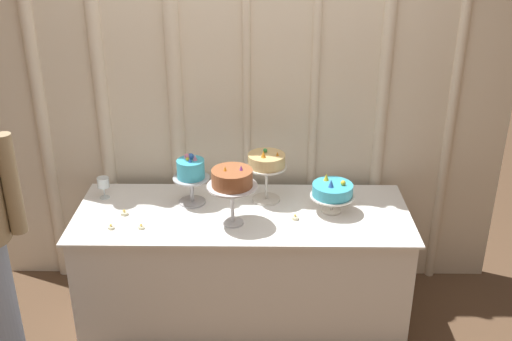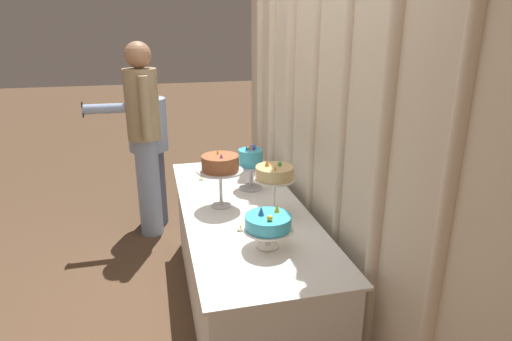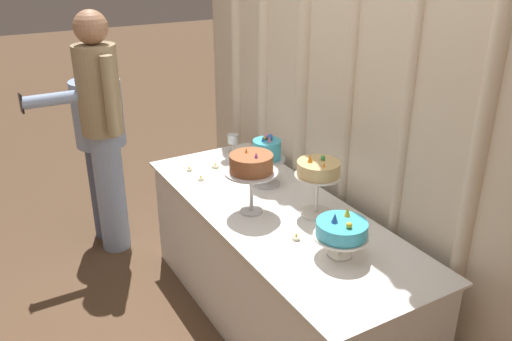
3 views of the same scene
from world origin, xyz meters
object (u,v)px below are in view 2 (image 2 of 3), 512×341
Objects in this scene: cake_table at (244,258)px; cake_display_leftmost at (251,161)px; cake_display_midleft at (220,166)px; cake_display_midright at (274,176)px; tealight_far_right at (241,229)px; tealight_near_right at (201,179)px; guest_girl_blue_dress at (149,147)px; guest_man_pink_jacket at (144,131)px; tealight_far_left at (198,172)px; wine_glass at (243,153)px; tealight_near_left at (220,172)px; cake_display_rightmost at (268,223)px.

cake_display_leftmost is (-0.32, 0.12, 0.59)m from cake_table.
cake_table is 6.17× the size of cake_display_leftmost.
cake_display_midleft is at bearing -111.30° from cake_table.
cake_display_leftmost is at bearing -174.89° from cake_display_midright.
cake_table is 0.67m from cake_display_midleft.
tealight_far_right is at bearing -55.34° from cake_display_midright.
cake_display_leftmost is 8.33× the size of tealight_near_right.
guest_man_pink_jacket is (0.22, -0.02, 0.21)m from guest_girl_blue_dress.
cake_display_midright reaches higher than cake_table.
guest_girl_blue_dress reaches higher than tealight_near_right.
cake_display_midleft is 9.47× the size of tealight_far_left.
guest_girl_blue_dress is at bearing -159.01° from cake_table.
guest_man_pink_jacket is at bearing -162.14° from tealight_far_right.
tealight_far_left is 0.18m from tealight_near_right.
tealight_far_right is (1.21, -0.27, -0.09)m from wine_glass.
cake_display_midright is at bearing 56.61° from cake_display_midleft.
tealight_near_left is 0.03× the size of guest_girl_blue_dress.
cake_display_rightmost is 0.15× the size of guest_man_pink_jacket.
wine_glass is 3.37× the size of tealight_far_right.
guest_man_pink_jacket is (-0.42, -0.80, 0.13)m from wine_glass.
cake_display_rightmost is 2.16m from guest_girl_blue_dress.
tealight_far_right is at bearing -14.64° from cake_table.
tealight_near_left reaches higher than cake_table.
cake_display_leftmost reaches higher than tealight_far_right.
wine_glass is (-1.04, 0.02, -0.15)m from cake_display_midright.
cake_display_midright is 0.92m from tealight_near_left.
tealight_far_right is at bearing -155.92° from cake_display_rightmost.
tealight_near_left is at bearing -52.47° from wine_glass.
cake_display_leftmost reaches higher than cake_table.
tealight_near_left is 1.15× the size of tealight_far_right.
cake_table is 1.42× the size of guest_girl_blue_dress.
guest_man_pink_jacket is at bearing -143.48° from cake_display_leftmost.
cake_table is 51.44× the size of tealight_far_left.
cake_table is 7.61× the size of cake_display_rightmost.
tealight_near_right reaches higher than cake_table.
cake_display_midleft is at bearing 7.15° from tealight_near_right.
cake_display_midleft reaches higher than wine_glass.
cake_display_midright is at bearing 22.37° from tealight_far_left.
tealight_near_right is 0.91m from tealight_far_right.
guest_man_pink_jacket reaches higher than cake_display_rightmost.
cake_display_rightmost is at bearing -6.98° from cake_display_leftmost.
cake_display_rightmost is 1.45m from wine_glass.
wine_glass reaches higher than cake_table.
guest_girl_blue_dress is at bearing -163.75° from cake_display_rightmost.
tealight_near_left is at bearing 34.14° from guest_girl_blue_dress.
cake_display_midright reaches higher than tealight_near_left.
wine_glass is 0.51m from tealight_near_right.
tealight_near_right is (-0.26, -0.33, -0.20)m from cake_display_leftmost.
tealight_far_right is 0.02× the size of guest_man_pink_jacket.
tealight_near_right is (-0.53, -0.07, -0.27)m from cake_display_midleft.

